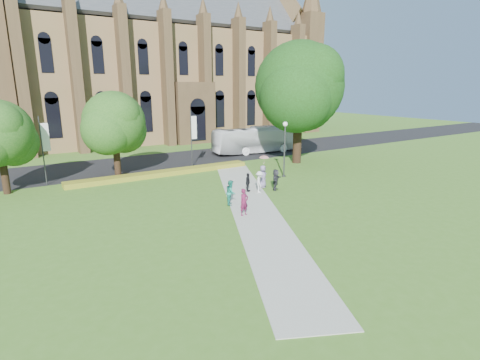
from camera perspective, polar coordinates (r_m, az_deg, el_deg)
ground at (r=26.72m, az=2.95°, el=-4.31°), size 160.00×160.00×0.00m
road at (r=44.01m, az=-12.34°, el=2.76°), size 160.00×10.00×0.02m
footpath at (r=27.49m, az=1.74°, el=-3.72°), size 15.58×28.54×0.04m
flower_hedge at (r=37.05m, az=-11.55°, el=1.03°), size 18.00×1.40×0.45m
cathedral at (r=65.37m, az=-10.74°, el=17.90°), size 52.60×18.25×28.00m
streetlamp at (r=35.45m, az=6.83°, el=5.69°), size 0.44×0.44×5.24m
large_tree at (r=42.07m, az=9.02°, el=13.87°), size 9.60×9.60×13.20m
street_tree_1 at (r=36.31m, az=-18.65°, el=8.32°), size 5.60×5.60×8.05m
banner_pole_0 at (r=39.90m, az=-7.29°, el=6.75°), size 0.70×0.10×6.00m
banner_pole_1 at (r=36.26m, az=-27.74°, el=4.50°), size 0.70×0.10×6.00m
tour_coach at (r=48.59m, az=2.67°, el=6.14°), size 12.24×4.13×3.34m
pedestrian_0 at (r=24.91m, az=0.62°, el=-3.37°), size 0.73×0.54×1.82m
pedestrian_1 at (r=27.15m, az=-1.40°, el=-1.91°), size 1.07×1.12×1.81m
pedestrian_2 at (r=30.21m, az=2.99°, el=-0.29°), size 1.13×1.32×1.77m
pedestrian_3 at (r=30.51m, az=1.21°, el=-0.36°), size 0.93×0.87×1.54m
pedestrian_4 at (r=31.81m, az=3.50°, el=0.55°), size 1.10×1.06×1.90m
pedestrian_5 at (r=31.10m, az=5.46°, el=0.06°), size 1.61×1.39×1.76m
parasol at (r=31.71m, az=3.69°, el=2.94°), size 1.08×1.08×0.73m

